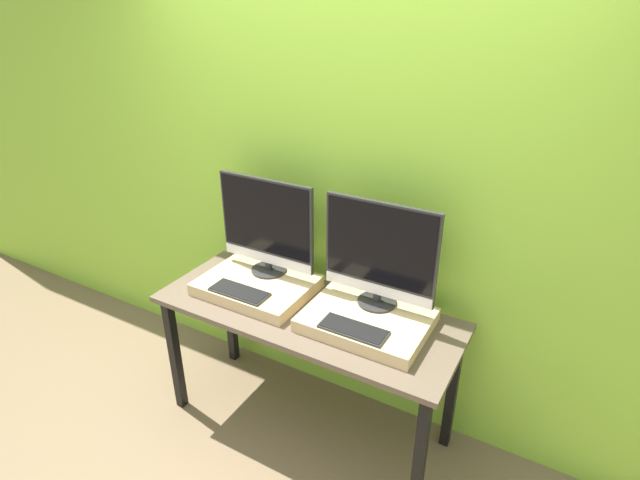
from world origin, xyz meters
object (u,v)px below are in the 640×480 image
at_px(monitor_left, 267,225).
at_px(keyboard_right, 353,329).
at_px(monitor_right, 380,253).
at_px(keyboard_left, 239,292).

xyz_separation_m(monitor_left, keyboard_right, (0.67, -0.27, -0.28)).
height_order(monitor_left, keyboard_right, monitor_left).
bearing_deg(keyboard_right, monitor_right, 90.00).
relative_size(monitor_right, keyboard_right, 1.80).
height_order(monitor_right, keyboard_right, monitor_right).
distance_m(monitor_right, keyboard_right, 0.39).
bearing_deg(monitor_left, keyboard_left, -90.00).
bearing_deg(monitor_left, monitor_right, 0.00).
bearing_deg(keyboard_right, keyboard_left, 180.00).
distance_m(keyboard_left, keyboard_right, 0.67).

